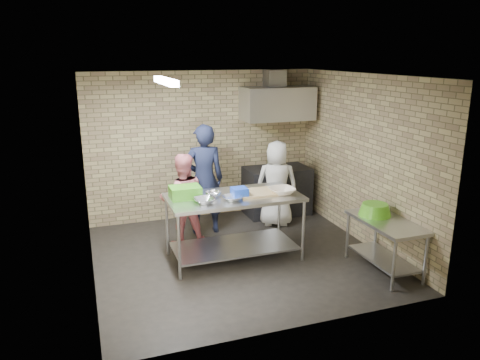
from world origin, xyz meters
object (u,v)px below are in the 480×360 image
object	(u,v)px
man_navy	(204,179)
woman_white	(277,184)
green_basin	(375,209)
blue_tub	(239,193)
stove	(277,191)
woman_pink	(182,200)
side_counter	(384,246)
bottle_green	(295,106)
green_crate	(185,192)
prep_table	(234,227)

from	to	relation	value
man_navy	woman_white	xyz separation A→B (m)	(1.30, -0.08, -0.17)
green_basin	blue_tub	bearing A→B (deg)	157.03
stove	blue_tub	world-z (taller)	blue_tub
green_basin	woman_pink	size ratio (longest dim) A/B	0.31
green_basin	side_counter	bearing A→B (deg)	-85.43
man_navy	woman_white	bearing A→B (deg)	-178.04
bottle_green	woman_pink	bearing A→B (deg)	-155.75
stove	man_navy	size ratio (longest dim) A/B	0.64
woman_white	side_counter	bearing A→B (deg)	128.49
green_crate	woman_white	xyz separation A→B (m)	(1.85, 0.96, -0.30)
stove	green_basin	world-z (taller)	green_basin
side_counter	bottle_green	distance (m)	3.41
green_basin	man_navy	world-z (taller)	man_navy
side_counter	man_navy	bearing A→B (deg)	131.54
green_crate	woman_white	bearing A→B (deg)	27.31
prep_table	green_basin	distance (m)	2.06
green_basin	bottle_green	bearing A→B (deg)	89.58
blue_tub	man_navy	distance (m)	1.28
side_counter	bottle_green	bearing A→B (deg)	90.00
blue_tub	bottle_green	distance (m)	2.85
woman_pink	woman_white	world-z (taller)	woman_white
stove	woman_pink	distance (m)	2.22
woman_pink	man_navy	bearing A→B (deg)	-135.51
blue_tub	man_navy	bearing A→B (deg)	98.95
bottle_green	woman_white	size ratio (longest dim) A/B	0.10
bottle_green	prep_table	bearing A→B (deg)	-134.67
blue_tub	green_basin	bearing A→B (deg)	-22.97
prep_table	woman_pink	size ratio (longest dim) A/B	1.31
green_crate	side_counter	bearing A→B (deg)	-25.64
man_navy	side_counter	bearing A→B (deg)	137.03
prep_table	woman_white	bearing A→B (deg)	43.03
green_crate	man_navy	world-z (taller)	man_navy
blue_tub	bottle_green	bearing A→B (deg)	47.59
side_counter	stove	size ratio (longest dim) A/B	1.00
prep_table	side_counter	xyz separation A→B (m)	(1.86, -1.11, -0.11)
man_navy	green_basin	bearing A→B (deg)	140.08
green_basin	bottle_green	distance (m)	2.98
side_counter	bottle_green	size ratio (longest dim) A/B	8.00
stove	man_navy	world-z (taller)	man_navy
blue_tub	prep_table	bearing A→B (deg)	116.57
blue_tub	woman_white	distance (m)	1.64
blue_tub	man_navy	xyz separation A→B (m)	(-0.20, 1.26, -0.11)
blue_tub	bottle_green	world-z (taller)	bottle_green
prep_table	side_counter	world-z (taller)	prep_table
side_counter	green_basin	bearing A→B (deg)	94.57
green_crate	bottle_green	world-z (taller)	bottle_green
stove	woman_white	distance (m)	0.69
prep_table	man_navy	xyz separation A→B (m)	(-0.15, 1.16, 0.45)
green_crate	woman_pink	distance (m)	0.73
man_navy	bottle_green	bearing A→B (deg)	-154.69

